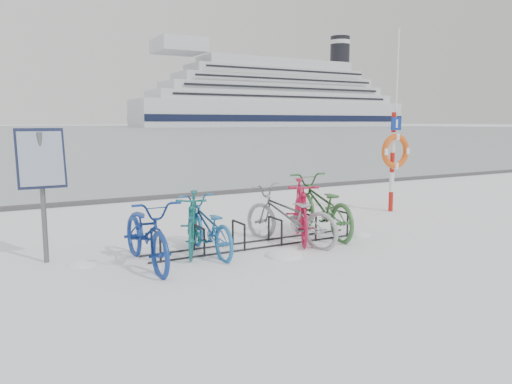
{
  "coord_description": "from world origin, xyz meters",
  "views": [
    {
      "loc": [
        -4.09,
        -7.35,
        2.12
      ],
      "look_at": [
        0.31,
        0.6,
        0.84
      ],
      "focal_mm": 35.0,
      "sensor_mm": 36.0,
      "label": 1
    }
  ],
  "objects_px": {
    "cruise_ferry": "(275,101)",
    "bike_rack": "(257,235)",
    "info_board": "(41,167)",
    "lifebuoy_station": "(395,152)"
  },
  "relations": [
    {
      "from": "lifebuoy_station",
      "to": "cruise_ferry",
      "type": "xyz_separation_m",
      "value": [
        110.82,
        189.1,
        10.3
      ]
    },
    {
      "from": "cruise_ferry",
      "to": "bike_rack",
      "type": "bearing_deg",
      "value": -121.18
    },
    {
      "from": "bike_rack",
      "to": "cruise_ferry",
      "type": "xyz_separation_m",
      "value": [
        115.24,
        190.41,
        11.55
      ]
    },
    {
      "from": "bike_rack",
      "to": "info_board",
      "type": "xyz_separation_m",
      "value": [
        -3.31,
        0.61,
        1.28
      ]
    },
    {
      "from": "bike_rack",
      "to": "info_board",
      "type": "distance_m",
      "value": 3.61
    },
    {
      "from": "lifebuoy_station",
      "to": "cruise_ferry",
      "type": "bearing_deg",
      "value": 59.63
    },
    {
      "from": "info_board",
      "to": "cruise_ferry",
      "type": "distance_m",
      "value": 224.02
    },
    {
      "from": "bike_rack",
      "to": "info_board",
      "type": "bearing_deg",
      "value": 169.56
    },
    {
      "from": "bike_rack",
      "to": "cruise_ferry",
      "type": "bearing_deg",
      "value": 58.82
    },
    {
      "from": "bike_rack",
      "to": "lifebuoy_station",
      "type": "relative_size",
      "value": 0.94
    }
  ]
}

